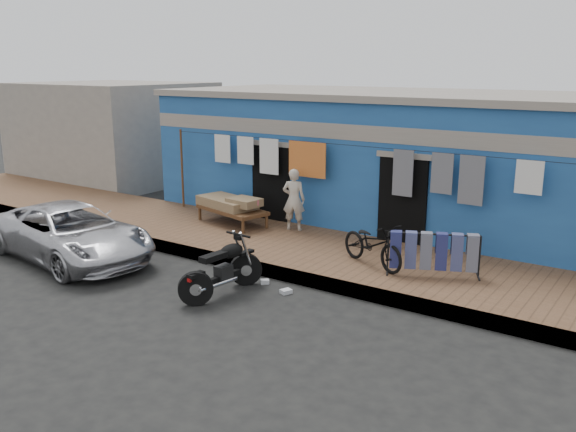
% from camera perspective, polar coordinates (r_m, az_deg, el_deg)
% --- Properties ---
extents(ground, '(80.00, 80.00, 0.00)m').
position_cam_1_polar(ground, '(10.70, -6.13, -8.14)').
color(ground, black).
rests_on(ground, ground).
extents(sidewalk, '(28.00, 3.00, 0.25)m').
position_cam_1_polar(sidewalk, '(12.94, 2.51, -3.52)').
color(sidewalk, brown).
rests_on(sidewalk, ground).
extents(curb, '(28.00, 0.10, 0.25)m').
position_cam_1_polar(curb, '(11.80, -1.24, -5.27)').
color(curb, gray).
rests_on(curb, ground).
extents(building, '(12.20, 5.20, 3.36)m').
position_cam_1_polar(building, '(16.04, 10.17, 5.42)').
color(building, '#214D8D').
rests_on(building, ground).
extents(neighbor_left, '(6.00, 5.00, 3.40)m').
position_cam_1_polar(neighbor_left, '(22.84, -16.01, 7.64)').
color(neighbor_left, '#9E9384').
rests_on(neighbor_left, ground).
extents(clothesline, '(10.06, 0.06, 2.10)m').
position_cam_1_polar(clothesline, '(13.60, 5.41, 4.52)').
color(clothesline, brown).
rests_on(clothesline, sidewalk).
extents(car, '(4.47, 2.48, 1.20)m').
position_cam_1_polar(car, '(13.58, -19.65, -1.42)').
color(car, silver).
rests_on(car, ground).
extents(seated_person, '(0.61, 0.51, 1.45)m').
position_cam_1_polar(seated_person, '(14.11, 0.55, 1.55)').
color(seated_person, beige).
rests_on(seated_person, sidewalk).
extents(bicycle, '(1.74, 1.18, 1.06)m').
position_cam_1_polar(bicycle, '(11.73, 7.95, -2.15)').
color(bicycle, black).
rests_on(bicycle, sidewalk).
extents(motorcycle, '(0.79, 1.68, 1.04)m').
position_cam_1_polar(motorcycle, '(10.92, -6.24, -4.77)').
color(motorcycle, black).
rests_on(motorcycle, ground).
extents(charpoy, '(2.40, 1.83, 0.66)m').
position_cam_1_polar(charpoy, '(14.80, -5.24, 0.51)').
color(charpoy, brown).
rests_on(charpoy, sidewalk).
extents(jeans_rack, '(1.99, 1.65, 0.83)m').
position_cam_1_polar(jeans_rack, '(11.46, 13.44, -3.41)').
color(jeans_rack, black).
rests_on(jeans_rack, sidewalk).
extents(litter_a, '(0.20, 0.18, 0.07)m').
position_cam_1_polar(litter_a, '(11.90, -6.44, -5.64)').
color(litter_a, silver).
rests_on(litter_a, ground).
extents(litter_b, '(0.20, 0.19, 0.08)m').
position_cam_1_polar(litter_b, '(11.55, -2.19, -6.16)').
color(litter_b, silver).
rests_on(litter_b, ground).
extents(litter_c, '(0.21, 0.23, 0.08)m').
position_cam_1_polar(litter_c, '(11.07, -0.19, -7.07)').
color(litter_c, silver).
rests_on(litter_c, ground).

